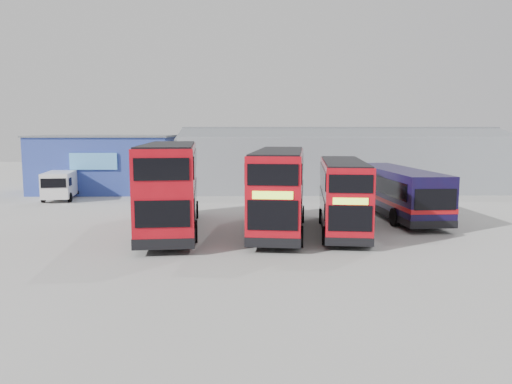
# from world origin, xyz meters

# --- Properties ---
(ground_plane) EXTENTS (120.00, 120.00, 0.00)m
(ground_plane) POSITION_xyz_m (0.00, 0.00, 0.00)
(ground_plane) COLOR #969691
(ground_plane) RESTS_ON ground
(office_block) EXTENTS (12.30, 8.32, 5.12)m
(office_block) POSITION_xyz_m (-14.00, 17.99, 2.58)
(office_block) COLOR navy
(office_block) RESTS_ON ground
(maintenance_shed) EXTENTS (30.50, 12.00, 5.89)m
(maintenance_shed) POSITION_xyz_m (8.00, 20.00, 2.60)
(maintenance_shed) COLOR gray
(maintenance_shed) RESTS_ON ground
(double_decker_left) EXTENTS (3.77, 11.75, 4.89)m
(double_decker_left) POSITION_xyz_m (-5.43, -0.70, 2.43)
(double_decker_left) COLOR #AF0A15
(double_decker_left) RESTS_ON ground
(double_decker_centre) EXTENTS (3.87, 10.95, 4.54)m
(double_decker_centre) POSITION_xyz_m (0.59, -0.79, 2.26)
(double_decker_centre) COLOR #AF0A15
(double_decker_centre) RESTS_ON ground
(double_decker_right) EXTENTS (3.37, 9.58, 3.97)m
(double_decker_right) POSITION_xyz_m (4.09, -1.05, 1.98)
(double_decker_right) COLOR #AF0A15
(double_decker_right) RESTS_ON ground
(single_decker_blue) EXTENTS (3.32, 11.70, 3.14)m
(single_decker_blue) POSITION_xyz_m (8.57, 3.78, 1.56)
(single_decker_blue) COLOR black
(single_decker_blue) RESTS_ON ground
(panel_van) EXTENTS (2.81, 5.42, 2.26)m
(panel_van) POSITION_xyz_m (-16.26, 12.44, 1.26)
(panel_van) COLOR white
(panel_van) RESTS_ON ground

